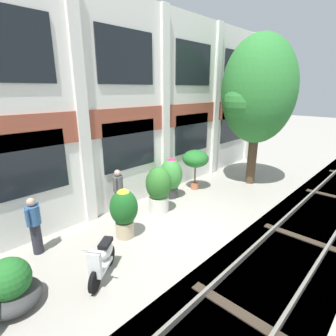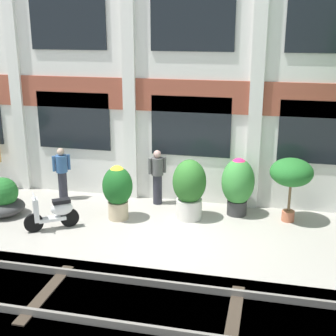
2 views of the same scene
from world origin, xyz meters
name	(u,v)px [view 1 (image 1 of 2)]	position (x,y,z in m)	size (l,w,h in m)	color
ground_plane	(180,224)	(0.00, 0.00, 0.00)	(80.00, 80.00, 0.00)	#9E998E
apartment_facade	(124,108)	(0.00, 2.64, 3.52)	(18.03, 0.64, 7.05)	silver
rail_tracks	(275,272)	(0.00, -3.07, -0.13)	(25.67, 2.80, 0.43)	#423F3A
broadleaf_tree	(258,93)	(5.18, 0.22, 4.01)	(3.23, 3.07, 6.34)	#4C3826
potted_plant_glazed_jar	(159,188)	(0.20, 1.18, 0.88)	(0.89, 0.89, 1.63)	beige
potted_plant_stone_basin	(124,210)	(-1.64, 0.72, 0.85)	(0.80, 0.80, 1.49)	tan
potted_plant_wide_bowl	(11,288)	(-4.77, 0.28, 0.43)	(1.11, 1.11, 1.05)	#333333
potted_plant_tall_urn	(195,160)	(2.80, 1.59, 1.31)	(1.11, 1.11, 1.71)	#B76647
potted_plant_ribbed_drum	(171,175)	(1.43, 1.73, 0.91)	(0.89, 0.89, 1.60)	#333333
scooter_second_parked	(103,259)	(-3.01, -0.26, 0.44)	(1.18, 0.87, 0.98)	black
resident_watching_tracks	(118,191)	(-0.88, 2.02, 0.86)	(0.46, 0.34, 1.60)	#282833
resident_near_plants	(34,224)	(-3.71, 1.76, 0.84)	(0.44, 0.35, 1.57)	#282833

